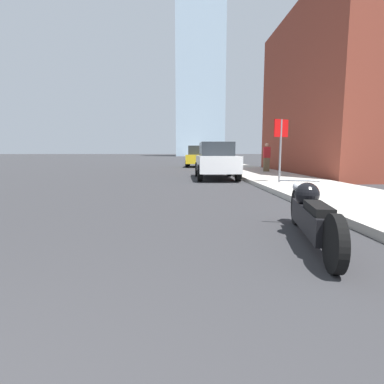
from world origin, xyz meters
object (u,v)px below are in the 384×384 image
(motorcycle, at_px, (310,214))
(stop_sign, at_px, (281,140))
(parked_car_white, at_px, (216,160))
(parked_car_yellow, at_px, (198,157))
(pedestrian, at_px, (267,157))

(motorcycle, height_order, stop_sign, stop_sign)
(parked_car_white, bearing_deg, parked_car_yellow, 91.63)
(parked_car_yellow, bearing_deg, parked_car_white, -83.75)
(stop_sign, bearing_deg, motorcycle, -105.10)
(parked_car_white, bearing_deg, stop_sign, -59.66)
(motorcycle, distance_m, parked_car_yellow, 20.90)
(motorcycle, distance_m, stop_sign, 6.84)
(parked_car_yellow, bearing_deg, pedestrian, -63.34)
(motorcycle, height_order, pedestrian, pedestrian)
(parked_car_white, height_order, pedestrian, pedestrian)
(parked_car_yellow, distance_m, pedestrian, 9.04)
(motorcycle, height_order, parked_car_white, parked_car_white)
(motorcycle, relative_size, pedestrian, 1.70)
(motorcycle, xyz_separation_m, stop_sign, (1.75, 6.49, 1.26))
(stop_sign, xyz_separation_m, pedestrian, (1.27, 5.96, -0.70))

